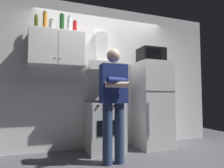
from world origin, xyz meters
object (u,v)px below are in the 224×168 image
at_px(stove_oven, 105,126).
at_px(range_hood, 103,61).
at_px(refrigerator, 152,104).
at_px(person_standing, 114,100).
at_px(bottle_liquor_amber, 45,21).
at_px(bottle_vodka_clear, 69,25).
at_px(bottle_olive_oil, 36,23).
at_px(bottle_canister_steel, 52,26).
at_px(bottle_wine_green, 62,23).
at_px(microwave, 151,56).
at_px(cooking_pot, 114,97).
at_px(bottle_soda_red, 75,27).
at_px(upper_cabinet, 57,49).

distance_m(stove_oven, range_hood, 1.17).
bearing_deg(refrigerator, person_standing, -148.77).
bearing_deg(stove_oven, refrigerator, 0.04).
xyz_separation_m(person_standing, bottle_liquor_amber, (-0.96, 0.72, 1.30)).
height_order(bottle_vodka_clear, bottle_olive_oil, bottle_vodka_clear).
xyz_separation_m(person_standing, bottle_canister_steel, (-0.85, 0.74, 1.24)).
bearing_deg(bottle_wine_green, bottle_canister_steel, 178.50).
bearing_deg(stove_oven, microwave, 1.15).
distance_m(stove_oven, person_standing, 0.77).
bearing_deg(bottle_liquor_amber, cooking_pot, -11.38).
height_order(refrigerator, bottle_vodka_clear, bottle_vodka_clear).
relative_size(stove_oven, refrigerator, 0.55).
distance_m(stove_oven, bottle_olive_oil, 2.10).
bearing_deg(bottle_liquor_amber, refrigerator, -3.20).
distance_m(person_standing, bottle_olive_oil, 1.85).
relative_size(stove_oven, range_hood, 1.17).
relative_size(bottle_liquor_amber, bottle_olive_oil, 1.21).
relative_size(bottle_liquor_amber, bottle_soda_red, 1.31).
bearing_deg(stove_oven, upper_cabinet, 171.10).
height_order(stove_oven, bottle_canister_steel, bottle_canister_steel).
bearing_deg(bottle_olive_oil, range_hood, -2.15).
relative_size(stove_oven, bottle_olive_oil, 3.28).
height_order(range_hood, bottle_wine_green, bottle_wine_green).
xyz_separation_m(upper_cabinet, cooking_pot, (0.93, -0.24, -0.82)).
bearing_deg(bottle_canister_steel, bottle_liquor_amber, -169.60).
relative_size(person_standing, bottle_soda_red, 6.67).
bearing_deg(range_hood, bottle_vodka_clear, 179.94).
bearing_deg(microwave, bottle_olive_oil, 175.89).
height_order(cooking_pot, bottle_wine_green, bottle_wine_green).
xyz_separation_m(upper_cabinet, bottle_vodka_clear, (0.19, 0.00, 0.44)).
distance_m(person_standing, bottle_canister_steel, 1.68).
height_order(range_hood, cooking_pot, range_hood).
relative_size(stove_oven, bottle_soda_red, 3.55).
distance_m(refrigerator, bottle_olive_oil, 2.52).
bearing_deg(microwave, bottle_wine_green, 176.36).
distance_m(microwave, bottle_vodka_clear, 1.63).
height_order(stove_oven, cooking_pot, cooking_pot).
xyz_separation_m(refrigerator, cooking_pot, (-0.82, -0.12, 0.13)).
distance_m(upper_cabinet, refrigerator, 2.00).
xyz_separation_m(cooking_pot, bottle_wine_green, (-0.87, 0.25, 1.27)).
relative_size(microwave, bottle_vodka_clear, 1.61).
bearing_deg(bottle_soda_red, refrigerator, -5.68).
distance_m(microwave, bottle_olive_oil, 2.15).
distance_m(refrigerator, bottle_soda_red, 2.00).
bearing_deg(person_standing, range_hood, 86.09).
bearing_deg(bottle_soda_red, stove_oven, -15.97).
bearing_deg(bottle_canister_steel, cooking_pot, -13.64).
distance_m(bottle_vodka_clear, bottle_canister_steel, 0.30).
relative_size(upper_cabinet, bottle_liquor_amber, 2.80).
distance_m(refrigerator, bottle_vodka_clear, 2.09).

